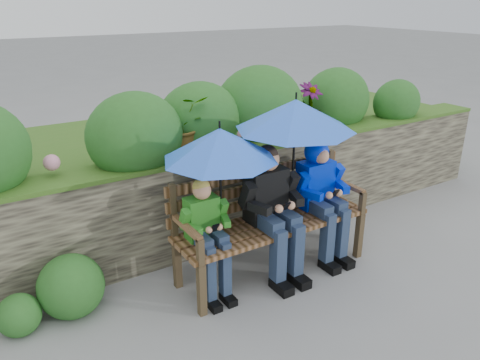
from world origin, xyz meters
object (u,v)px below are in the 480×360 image
park_bench (269,214)px  umbrella_right (295,115)px  umbrella_left (220,144)px  boy_right (321,190)px  boy_left (207,231)px  boy_middle (273,206)px

park_bench → umbrella_right: 0.95m
park_bench → umbrella_left: size_ratio=1.94×
umbrella_left → umbrella_right: (0.76, -0.01, 0.15)m
boy_right → umbrella_right: 0.84m
boy_left → umbrella_right: size_ratio=0.98×
park_bench → boy_left: 0.70m
boy_left → boy_middle: (0.66, -0.02, 0.08)m
boy_right → umbrella_right: size_ratio=1.10×
umbrella_right → park_bench: bearing=171.7°
park_bench → umbrella_right: bearing=-8.3°
boy_right → umbrella_right: bearing=172.0°
boy_right → boy_left: bearing=180.0°
boy_left → umbrella_left: bearing=18.5°
boy_left → umbrella_right: 1.27m
boy_right → umbrella_left: bearing=177.0°
umbrella_right → umbrella_left: bearing=179.1°
park_bench → boy_middle: (-0.03, -0.10, 0.13)m
umbrella_right → boy_right: bearing=-8.0°
boy_left → boy_right: size_ratio=0.89×
park_bench → boy_middle: bearing=-106.2°
boy_middle → umbrella_left: size_ratio=1.28×
park_bench → umbrella_right: size_ratio=1.74×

